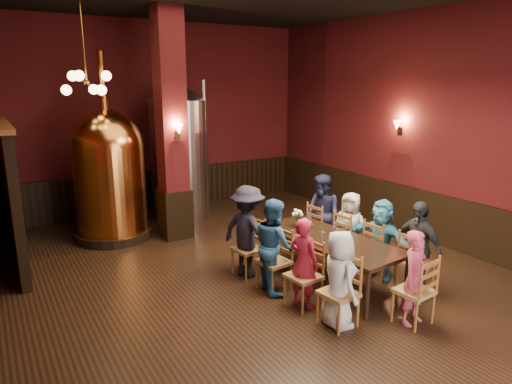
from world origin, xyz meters
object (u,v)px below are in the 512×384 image
steel_vessel (180,151)px  dining_table (329,242)px  person_2 (274,245)px  copper_kettle (110,173)px  rose_vase (298,215)px  person_0 (339,279)px  person_1 (304,263)px

steel_vessel → dining_table: bearing=-82.4°
person_2 → copper_kettle: size_ratio=0.39×
person_2 → rose_vase: (0.78, 0.46, 0.23)m
copper_kettle → rose_vase: copper_kettle is taller
person_0 → steel_vessel: bearing=8.8°
rose_vase → dining_table: bearing=-82.3°
person_1 → person_2: (-0.07, 0.66, 0.06)m
person_0 → person_2: (-0.14, 1.32, 0.07)m
copper_kettle → steel_vessel: copper_kettle is taller
person_0 → rose_vase: (0.65, 1.79, 0.30)m
dining_table → person_1: size_ratio=1.89×
person_2 → rose_vase: person_2 is taller
dining_table → person_2: 0.91m
person_0 → person_2: size_ratio=0.90×
person_1 → dining_table: bearing=-78.7°
steel_vessel → person_0: bearing=-91.3°
dining_table → person_2: size_ratio=1.72×
dining_table → steel_vessel: size_ratio=0.79×
steel_vessel → rose_vase: steel_vessel is taller
rose_vase → person_2: bearing=-149.4°
dining_table → person_0: bearing=-130.4°
person_1 → rose_vase: 1.36m
copper_kettle → person_1: bearing=-70.4°
rose_vase → copper_kettle: bearing=124.9°
person_2 → rose_vase: bearing=-48.6°
person_2 → steel_vessel: steel_vessel is taller
person_0 → person_1: bearing=16.0°
steel_vessel → rose_vase: size_ratio=10.10×
dining_table → person_1: person_1 is taller
person_0 → steel_vessel: steel_vessel is taller
person_0 → steel_vessel: 5.73m
steel_vessel → rose_vase: 3.95m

